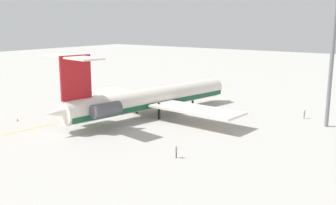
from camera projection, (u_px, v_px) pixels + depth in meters
The scene contains 8 objects.
ground at pixel (145, 107), 88.51m from camera, with size 361.31×361.31×0.00m, color #B7B5AD.
main_jetliner at pixel (148, 99), 78.83m from camera, with size 45.81×40.68×13.38m.
ground_crew_near_nose at pixel (304, 113), 77.40m from camera, with size 0.45×0.28×1.78m.
ground_crew_near_tail at pixel (176, 150), 54.94m from camera, with size 0.31×0.38×1.79m.
ground_crew_portside at pixel (195, 90), 103.89m from camera, with size 0.28×0.44×1.72m.
safety_cone_nose at pixel (18, 120), 75.42m from camera, with size 0.40×0.40×0.55m, color #EA590F.
taxiway_centreline at pixel (121, 109), 85.66m from camera, with size 90.88×0.36×0.01m, color gold.
light_mast at pixel (334, 36), 68.34m from camera, with size 4.00×0.70×30.36m.
Camera 1 is at (66.57, 55.44, 18.92)m, focal length 41.67 mm.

